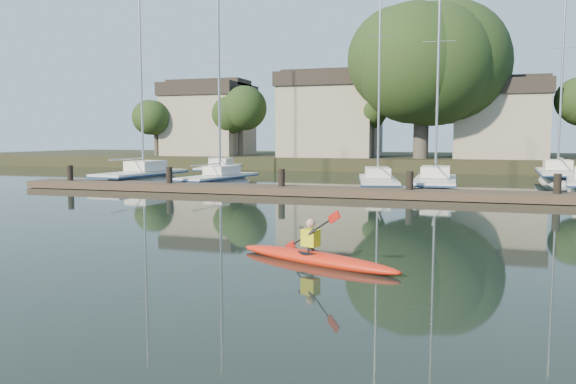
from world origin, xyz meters
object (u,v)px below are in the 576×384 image
(kayak, at_px, (315,255))
(sailboat_1, at_px, (218,188))
(sailboat_2, at_px, (378,192))
(dock, at_px, (343,192))
(sailboat_5, at_px, (220,176))
(sailboat_3, at_px, (435,194))
(sailboat_0, at_px, (141,186))
(sailboat_7, at_px, (557,185))

(kayak, bearing_deg, sailboat_1, 142.30)
(kayak, height_order, sailboat_1, sailboat_1)
(sailboat_2, bearing_deg, dock, -114.49)
(sailboat_1, bearing_deg, kayak, -51.48)
(sailboat_2, xyz_separation_m, sailboat_5, (-13.03, 8.90, -0.01))
(sailboat_3, bearing_deg, sailboat_1, 179.94)
(sailboat_0, xyz_separation_m, sailboat_3, (16.96, 0.21, 0.02))
(dock, distance_m, sailboat_5, 17.73)
(sailboat_0, bearing_deg, dock, -11.16)
(sailboat_3, distance_m, sailboat_5, 18.28)
(dock, relative_size, sailboat_3, 2.61)
(dock, height_order, sailboat_7, sailboat_7)
(dock, relative_size, sailboat_1, 2.74)
(kayak, distance_m, sailboat_5, 30.41)
(kayak, distance_m, sailboat_2, 18.00)
(sailboat_5, bearing_deg, dock, -56.18)
(kayak, bearing_deg, sailboat_2, 116.12)
(kayak, relative_size, sailboat_5, 0.29)
(sailboat_3, xyz_separation_m, sailboat_5, (-15.95, 8.93, 0.02))
(sailboat_1, height_order, sailboat_5, sailboat_5)
(sailboat_5, bearing_deg, sailboat_1, -75.41)
(dock, bearing_deg, sailboat_5, 132.78)
(sailboat_3, bearing_deg, sailboat_2, 178.75)
(sailboat_1, relative_size, sailboat_5, 0.88)
(sailboat_2, bearing_deg, sailboat_1, 170.27)
(sailboat_0, height_order, sailboat_5, sailboat_5)
(sailboat_7, bearing_deg, sailboat_3, -125.89)
(sailboat_0, distance_m, sailboat_1, 4.96)
(sailboat_5, distance_m, sailboat_7, 22.92)
(sailboat_2, height_order, sailboat_3, sailboat_2)
(sailboat_2, height_order, sailboat_7, sailboat_7)
(sailboat_0, distance_m, sailboat_7, 25.44)
(sailboat_2, bearing_deg, sailboat_3, -11.30)
(sailboat_2, bearing_deg, kayak, -96.94)
(sailboat_1, bearing_deg, sailboat_2, 9.55)
(sailboat_2, bearing_deg, sailboat_7, 29.63)
(dock, relative_size, sailboat_7, 2.41)
(sailboat_5, bearing_deg, kayak, -71.01)
(kayak, height_order, sailboat_0, sailboat_0)
(kayak, xyz_separation_m, dock, (-2.22, 13.86, 0.04))
(sailboat_1, distance_m, sailboat_7, 20.82)
(kayak, relative_size, sailboat_0, 0.31)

